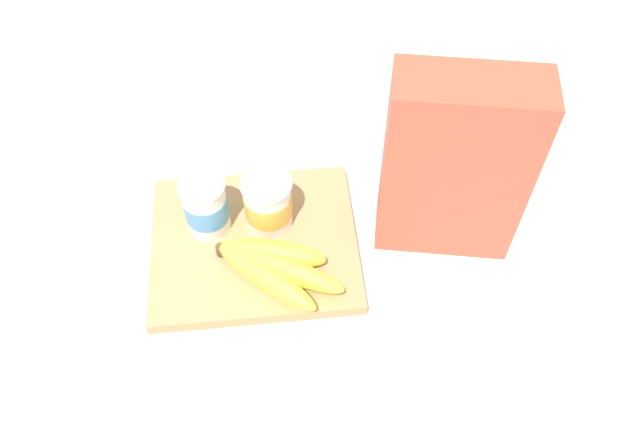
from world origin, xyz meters
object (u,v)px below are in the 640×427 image
(cereal_box, at_px, (455,166))
(banana_bunch, at_px, (273,266))
(cutting_board, at_px, (254,244))
(yogurt_cup_front, at_px, (206,206))
(yogurt_cup_back, at_px, (268,203))

(cereal_box, relative_size, banana_bunch, 1.61)
(cutting_board, bearing_deg, banana_bunch, -66.45)
(cutting_board, xyz_separation_m, cereal_box, (0.27, 0.00, 0.14))
(cereal_box, height_order, yogurt_cup_front, cereal_box)
(cutting_board, distance_m, yogurt_cup_front, 0.09)
(yogurt_cup_front, height_order, banana_bunch, yogurt_cup_front)
(yogurt_cup_front, bearing_deg, cutting_board, -27.40)
(cereal_box, height_order, yogurt_cup_back, cereal_box)
(yogurt_cup_front, distance_m, yogurt_cup_back, 0.09)
(cutting_board, relative_size, yogurt_cup_back, 3.37)
(yogurt_cup_front, bearing_deg, yogurt_cup_back, -0.91)
(cereal_box, height_order, banana_bunch, cereal_box)
(cereal_box, bearing_deg, banana_bunch, -154.72)
(banana_bunch, bearing_deg, yogurt_cup_back, 90.60)
(cereal_box, relative_size, yogurt_cup_front, 3.21)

